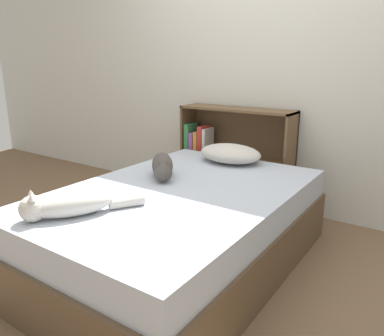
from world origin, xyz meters
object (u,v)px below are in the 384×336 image
bed (179,228)px  pillow (230,153)px  cat_light (66,205)px  bookshelf (232,154)px  cat_dark (162,166)px

bed → pillow: size_ratio=3.88×
pillow → cat_light: size_ratio=0.88×
cat_light → bookshelf: size_ratio=0.55×
bed → cat_light: 0.74m
cat_light → cat_dark: 0.78m
cat_dark → bookshelf: bookshelf is taller
cat_dark → pillow: bearing=121.9°
bed → cat_light: bearing=-108.5°
cat_light → cat_dark: (-0.02, 0.78, 0.02)m
pillow → cat_dark: cat_dark is taller
bed → bookshelf: 1.20m
pillow → bookshelf: bearing=116.3°
cat_dark → bed: bearing=18.5°
bed → pillow: bearing=94.2°
pillow → bookshelf: size_ratio=0.48×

